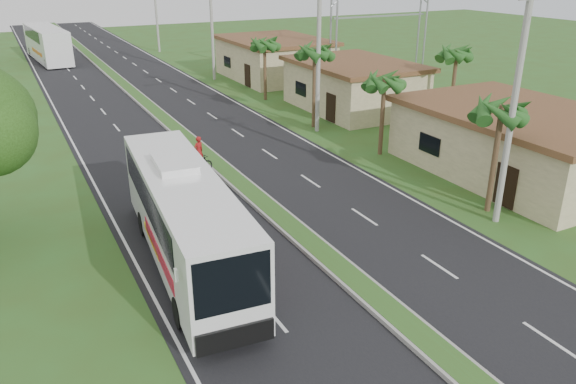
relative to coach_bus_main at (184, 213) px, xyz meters
name	(u,v)px	position (x,y,z in m)	size (l,w,h in m)	color
ground	(362,290)	(4.91, -4.60, -2.12)	(180.00, 180.00, 0.00)	#38521E
road_asphalt	(187,140)	(4.91, 15.40, -2.11)	(14.00, 160.00, 0.02)	black
median_strip	(187,139)	(4.91, 15.40, -2.02)	(1.20, 160.00, 0.18)	gray
lane_edge_left	(79,155)	(-1.79, 15.40, -2.12)	(0.12, 160.00, 0.01)	silver
lane_edge_right	(280,127)	(11.61, 15.40, -2.12)	(0.12, 160.00, 0.01)	silver
shop_near	(519,142)	(18.91, 1.40, -0.34)	(8.60, 12.60, 3.52)	tan
shop_mid	(353,85)	(18.91, 17.40, -0.26)	(7.60, 10.60, 3.67)	tan
shop_far	(274,58)	(18.91, 31.40, -0.19)	(8.60, 11.60, 3.82)	tan
palm_verge_a	(502,111)	(13.91, -1.60, 2.62)	(2.40, 2.40, 5.45)	#473321
palm_verge_b	(385,82)	(14.31, 7.40, 2.24)	(2.40, 2.40, 5.05)	#473321
palm_verge_c	(315,52)	(13.71, 14.40, 3.00)	(2.40, 2.40, 5.85)	#473321
palm_verge_d	(265,44)	(14.21, 23.40, 2.43)	(2.40, 2.40, 5.25)	#473321
palm_behind_shop	(457,54)	(22.41, 10.40, 2.81)	(2.40, 2.40, 5.65)	#473321
utility_pole_a	(515,95)	(13.41, -2.60, 3.55)	(1.60, 0.28, 11.00)	gray
utility_pole_b	(318,36)	(13.38, 13.40, 4.13)	(3.20, 0.28, 12.00)	gray
utility_pole_c	(212,19)	(13.41, 33.40, 3.55)	(1.60, 0.28, 11.00)	gray
utility_pole_d	(156,7)	(13.41, 53.40, 3.30)	(1.60, 0.28, 10.50)	gray
billboard_lattice	(381,7)	(26.91, 25.40, 4.70)	(10.18, 1.18, 12.07)	gray
coach_bus_main	(184,213)	(0.00, 0.00, 0.00)	(3.42, 12.09, 3.86)	white
coach_bus_far	(47,42)	(0.28, 52.14, 0.01)	(3.84, 13.11, 3.77)	white
motorcyclist	(199,162)	(3.53, 8.88, -1.35)	(1.87, 1.16, 2.19)	black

